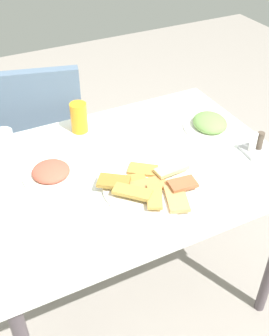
# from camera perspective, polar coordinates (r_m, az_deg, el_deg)

# --- Properties ---
(ground_plane) EXTENTS (6.00, 6.00, 0.00)m
(ground_plane) POSITION_cam_1_polar(r_m,az_deg,el_deg) (2.02, -0.94, -16.78)
(ground_plane) COLOR gray
(dining_table) EXTENTS (1.12, 0.79, 0.75)m
(dining_table) POSITION_cam_1_polar(r_m,az_deg,el_deg) (1.53, -1.19, -2.44)
(dining_table) COLOR white
(dining_table) RESTS_ON ground_plane
(dining_chair) EXTENTS (0.51, 0.52, 0.92)m
(dining_chair) POSITION_cam_1_polar(r_m,az_deg,el_deg) (2.08, -12.64, 4.17)
(dining_chair) COLOR slate
(dining_chair) RESTS_ON ground_plane
(pide_platter) EXTENTS (0.33, 0.33, 0.04)m
(pide_platter) POSITION_cam_1_polar(r_m,az_deg,el_deg) (1.38, 2.07, -2.43)
(pide_platter) COLOR white
(pide_platter) RESTS_ON dining_table
(salad_plate_greens) EXTENTS (0.20, 0.20, 0.04)m
(salad_plate_greens) POSITION_cam_1_polar(r_m,az_deg,el_deg) (1.45, -11.40, -0.62)
(salad_plate_greens) COLOR white
(salad_plate_greens) RESTS_ON dining_table
(salad_plate_rice) EXTENTS (0.21, 0.21, 0.06)m
(salad_plate_rice) POSITION_cam_1_polar(r_m,az_deg,el_deg) (1.70, 10.31, 6.01)
(salad_plate_rice) COLOR white
(salad_plate_rice) RESTS_ON dining_table
(soda_can) EXTENTS (0.09, 0.09, 0.12)m
(soda_can) POSITION_cam_1_polar(r_m,az_deg,el_deg) (1.65, -7.65, 6.90)
(soda_can) COLOR orange
(soda_can) RESTS_ON dining_table
(drinking_glass) EXTENTS (0.07, 0.07, 0.11)m
(drinking_glass) POSITION_cam_1_polar(r_m,az_deg,el_deg) (1.56, -17.35, 3.12)
(drinking_glass) COLOR silver
(drinking_glass) RESTS_ON dining_table
(paper_napkin) EXTENTS (0.15, 0.15, 0.00)m
(paper_napkin) POSITION_cam_1_polar(r_m,az_deg,el_deg) (1.19, -14.89, -13.44)
(paper_napkin) COLOR white
(paper_napkin) RESTS_ON dining_table
(fork) EXTENTS (0.17, 0.08, 0.00)m
(fork) POSITION_cam_1_polar(r_m,az_deg,el_deg) (1.17, -14.70, -13.96)
(fork) COLOR silver
(fork) RESTS_ON paper_napkin
(spoon) EXTENTS (0.19, 0.07, 0.00)m
(spoon) POSITION_cam_1_polar(r_m,az_deg,el_deg) (1.20, -15.15, -12.70)
(spoon) COLOR silver
(spoon) RESTS_ON paper_napkin
(condiment_caddy) EXTENTS (0.10, 0.10, 0.09)m
(condiment_caddy) POSITION_cam_1_polar(r_m,az_deg,el_deg) (1.60, 16.31, 2.93)
(condiment_caddy) COLOR #B2B2B7
(condiment_caddy) RESTS_ON dining_table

